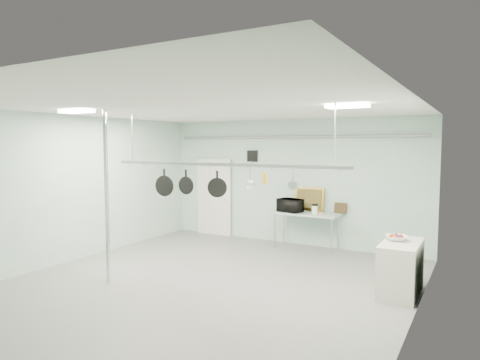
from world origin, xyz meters
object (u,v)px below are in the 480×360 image
Objects in this scene: side_cabinet at (401,268)px; fruit_bowl at (396,238)px; chrome_pole at (107,197)px; microwave at (290,205)px; prep_table at (306,215)px; skillet_mid at (186,182)px; coffee_canister at (315,210)px; pot_rack at (220,163)px; skillet_right at (217,184)px; skillet_left at (164,183)px.

fruit_bowl reaches higher than side_cabinet.
microwave is at bearing 64.81° from chrome_pole.
prep_table reaches higher than side_cabinet.
chrome_pole is 1.48m from skillet_mid.
microwave is at bearing -177.45° from coffee_canister.
prep_table is 3.64m from skillet_mid.
chrome_pole reaches higher than fruit_bowl.
coffee_canister is (2.54, 4.12, -0.60)m from chrome_pole.
fruit_bowl is at bearing 22.70° from pot_rack.
coffee_canister is at bearing -161.18° from microwave.
pot_rack is at bearing -157.30° from fruit_bowl.
side_cabinet is at bearing 160.72° from microwave.
coffee_canister is at bearing -18.90° from prep_table.
coffee_canister is (-2.31, 2.12, 0.55)m from side_cabinet.
pot_rack is (-0.40, -3.30, 1.40)m from prep_table.
side_cabinet is 3.62m from pot_rack.
chrome_pole reaches higher than skillet_right.
skillet_mid is at bearing -161.72° from fruit_bowl.
microwave is 0.62m from coffee_canister.
prep_table is 3.48m from skillet_right.
skillet_mid is at bearing -113.48° from coffee_canister.
pot_rack reaches higher than prep_table.
prep_table is at bearing 83.09° from pot_rack.
skillet_right is at bearing 104.79° from microwave.
chrome_pole is 4.85m from prep_table.
side_cabinet is 0.51m from fruit_bowl.
chrome_pole is 2.06m from skillet_right.
skillet_right is (-3.01, -1.10, 1.40)m from side_cabinet.
chrome_pole reaches higher than prep_table.
microwave is at bearing 66.32° from skillet_right.
skillet_left is (-1.68, -3.30, 0.98)m from prep_table.
microwave is 3.38m from skillet_mid.
chrome_pole is at bearing -118.71° from prep_table.
chrome_pole is 8.76× the size of fruit_bowl.
side_cabinet is 2.07× the size of microwave.
skillet_right is at bearing 0.37° from skillet_mid.
prep_table is 3.35× the size of skillet_right.
skillet_mid is (-0.78, -3.19, 0.78)m from microwave.
microwave is 3.53m from skillet_left.
skillet_right reaches higher than prep_table.
skillet_left reaches higher than coffee_canister.
prep_table is 8.29× the size of coffee_canister.
coffee_canister is 3.00m from fruit_bowl.
coffee_canister is (0.62, 0.03, -0.06)m from microwave.
coffee_canister reaches higher than fruit_bowl.
skillet_left and skillet_right have the same top height.
skillet_left is at bearing 55.55° from chrome_pole.
pot_rack is at bearing -96.91° from prep_table.
microwave is 1.23× the size of skillet_mid.
side_cabinet is 3.49m from skillet_right.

